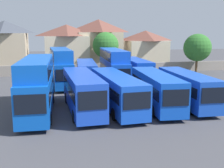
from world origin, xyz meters
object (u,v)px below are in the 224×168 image
house_terrace_centre (67,46)px  tree_left_of_lot (197,48)px  bus_2 (82,90)px  bus_9 (136,70)px  bus_6 (61,65)px  bus_4 (156,88)px  bus_8 (114,64)px  house_terrace_right (99,43)px  bus_1 (37,83)px  bus_3 (116,89)px  bus_7 (86,72)px  house_terrace_far_right (145,48)px  tree_behind_wall (106,45)px  house_terrace_left (6,45)px  bus_5 (186,87)px

house_terrace_centre → tree_left_of_lot: (23.34, -10.06, 0.03)m
bus_2 → bus_9: bearing=142.3°
bus_6 → bus_9: bearing=87.2°
bus_4 → bus_8: 13.38m
house_terrace_right → tree_left_of_lot: (16.66, -10.96, -0.54)m
bus_1 → tree_left_of_lot: 34.66m
bus_4 → house_terrace_centre: size_ratio=1.24×
bus_3 → house_terrace_centre: house_terrace_centre is taller
bus_1 → bus_3: bearing=91.9°
bus_7 → house_terrace_right: 20.18m
house_terrace_far_right → tree_left_of_lot: (6.39, -10.88, 0.61)m
bus_6 → tree_left_of_lot: size_ratio=1.53×
tree_left_of_lot → tree_behind_wall: 16.99m
house_terrace_centre → tree_left_of_lot: bearing=-23.3°
bus_4 → tree_behind_wall: size_ratio=1.49×
bus_7 → bus_9: bearing=95.0°
bus_3 → bus_7: 12.83m
bus_4 → bus_9: bus_9 is taller
bus_9 → house_terrace_far_right: size_ratio=1.14×
bus_7 → bus_8: size_ratio=0.93×
bus_4 → bus_9: 13.28m
bus_4 → bus_9: size_ratio=1.10×
house_terrace_right → house_terrace_centre: bearing=-172.3°
bus_8 → tree_left_of_lot: size_ratio=1.61×
bus_3 → bus_9: 14.17m
bus_8 → house_terrace_right: (0.88, 19.02, 2.33)m
bus_8 → tree_left_of_lot: (17.54, 8.06, 1.79)m
bus_6 → house_terrace_left: bearing=-155.3°
bus_6 → house_terrace_left: house_terrace_left is taller
bus_6 → bus_7: (3.48, -0.07, -1.01)m
bus_2 → bus_8: size_ratio=0.96×
bus_2 → house_terrace_right: bearing=165.3°
bus_9 → house_terrace_left: 28.35m
bus_5 → bus_2: bearing=-87.0°
bus_4 → bus_6: bearing=-142.0°
bus_5 → bus_8: bearing=-157.7°
bus_7 → tree_left_of_lot: 23.25m
bus_8 → tree_behind_wall: tree_behind_wall is taller
house_terrace_centre → house_terrace_right: bearing=7.7°
house_terrace_far_right → tree_left_of_lot: house_terrace_far_right is taller
bus_1 → house_terrace_centre: bearing=174.1°
house_terrace_far_right → bus_4: bearing=-106.8°
bus_1 → bus_8: bus_1 is taller
bus_7 → tree_behind_wall: 14.18m
bus_8 → tree_left_of_lot: 19.39m
bus_3 → bus_4: bearing=83.1°
bus_2 → bus_3: bearing=91.8°
tree_left_of_lot → bus_9: bearing=-150.1°
bus_3 → house_terrace_left: size_ratio=1.25×
bus_2 → tree_left_of_lot: (23.39, 21.37, 2.56)m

